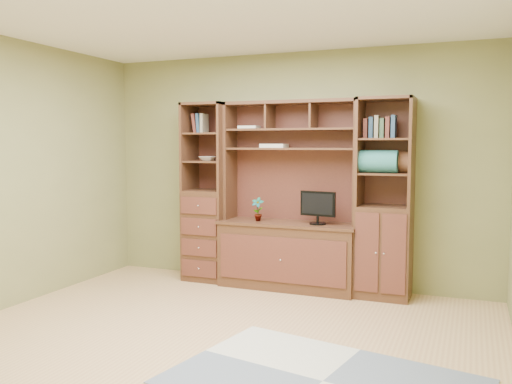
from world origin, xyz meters
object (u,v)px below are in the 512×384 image
at_px(left_tower, 208,192).
at_px(right_tower, 385,199).
at_px(monitor, 318,202).
at_px(center_hutch, 288,195).

relative_size(left_tower, right_tower, 1.00).
relative_size(right_tower, monitor, 4.22).
bearing_deg(right_tower, left_tower, 180.00).
bearing_deg(left_tower, right_tower, 0.00).
bearing_deg(monitor, center_hutch, -176.18).
bearing_deg(center_hutch, monitor, -5.88).
bearing_deg(left_tower, monitor, -3.20).
distance_m(center_hutch, monitor, 0.35).
bearing_deg(right_tower, monitor, -173.75).
bearing_deg(left_tower, center_hutch, -2.29).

